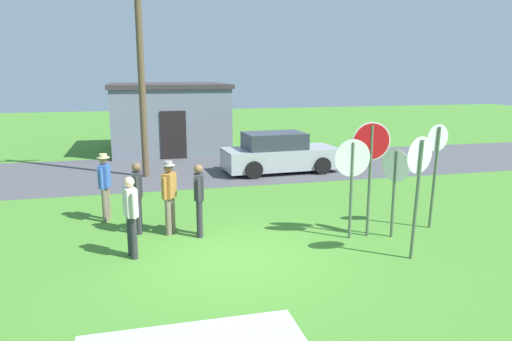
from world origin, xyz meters
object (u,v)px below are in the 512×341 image
Objects in this scene: utility_pole at (140,46)px; parked_car_on_street at (279,154)px; stop_sign_center_cluster at (352,171)px; person_with_sunhat at (199,196)px; stop_sign_tallest at (395,178)px; stop_sign_rear_right at (371,158)px; stop_sign_leaning_right at (436,160)px; person_holding_notes at (138,194)px; person_near_signs at (131,213)px; person_in_blue at (169,193)px; person_in_teal at (105,183)px; stop_sign_far_back at (418,177)px.

utility_pole is 2.02× the size of parked_car_on_street.
stop_sign_center_cluster reaches higher than person_with_sunhat.
stop_sign_rear_right is (-0.52, 0.20, 0.44)m from stop_sign_tallest.
person_holding_notes is (-6.90, 1.40, -0.74)m from stop_sign_leaning_right.
stop_sign_tallest is 5.82m from person_near_signs.
person_holding_notes is (-4.66, 1.57, -0.63)m from stop_sign_center_cluster.
person_near_signs is (-7.05, -0.12, -0.74)m from stop_sign_leaning_right.
person_with_sunhat is at bearing -120.88° from parked_car_on_street.
stop_sign_center_cluster is (-0.59, -7.52, 0.89)m from parked_car_on_street.
stop_sign_center_cluster reaches higher than stop_sign_tallest.
person_in_blue is (-4.42, 1.28, -0.86)m from stop_sign_rear_right.
utility_pole reaches higher than person_near_signs.
utility_pole is at bearing 123.61° from stop_sign_tallest.
person_in_teal is at bearing 103.56° from person_near_signs.
stop_sign_far_back reaches higher than stop_sign_center_cluster.
utility_pole reaches higher than stop_sign_far_back.
stop_sign_leaning_right reaches higher than person_in_teal.
parked_car_on_street is at bearing 54.11° from person_near_signs.
person_in_blue is at bearing -126.25° from parked_car_on_street.
parked_car_on_street is at bearing 92.93° from stop_sign_tallest.
person_with_sunhat is at bearing -81.31° from utility_pole.
parked_car_on_street is at bearing 102.58° from stop_sign_leaning_right.
person_holding_notes is at bearing 163.05° from stop_sign_tallest.
person_with_sunhat is (-5.54, 0.84, -0.74)m from stop_sign_leaning_right.
person_in_blue is at bearing 55.96° from person_near_signs.
person_holding_notes is at bearing 157.33° from person_with_sunhat.
person_in_teal is at bearing 141.29° from person_with_sunhat.
utility_pole reaches higher than person_holding_notes.
stop_sign_far_back is at bearing -29.53° from person_holding_notes.
stop_sign_far_back is 1.22× the size of stop_sign_tallest.
person_in_teal is (-5.46, 2.73, -0.59)m from stop_sign_center_cluster.
person_near_signs is at bearing -147.63° from person_with_sunhat.
person_in_blue reaches higher than person_holding_notes.
parked_car_on_street is 7.94m from person_holding_notes.
person_holding_notes is 0.97× the size of person_in_teal.
person_in_teal is at bearing 124.47° from person_holding_notes.
utility_pole reaches higher than stop_sign_center_cluster.
person_holding_notes is (-0.31, -6.32, -3.67)m from utility_pole.
person_with_sunhat is at bearing 32.37° from person_near_signs.
stop_sign_tallest is at bearing -8.84° from stop_sign_center_cluster.
stop_sign_leaning_right is 7.08m from person_holding_notes.
stop_sign_tallest is 1.32m from stop_sign_leaning_right.
stop_sign_leaning_right is at bearing 46.94° from stop_sign_far_back.
person_in_teal is at bearing 145.72° from stop_sign_far_back.
stop_sign_center_cluster is (4.36, -7.89, -3.04)m from utility_pole.
person_holding_notes is 1.53m from person_near_signs.
stop_sign_rear_right is (0.47, 0.04, 0.27)m from stop_sign_center_cluster.
person_holding_notes is 1.41m from person_in_teal.
stop_sign_center_cluster is 1.35× the size of person_near_signs.
stop_sign_leaning_right reaches higher than person_near_signs.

